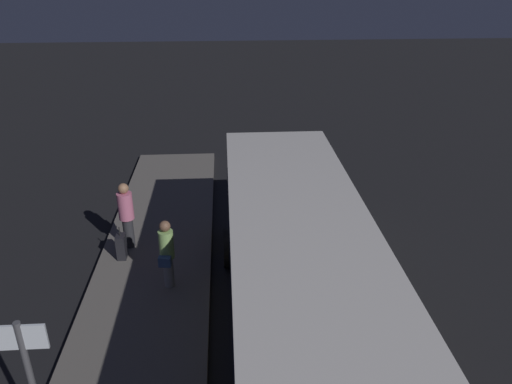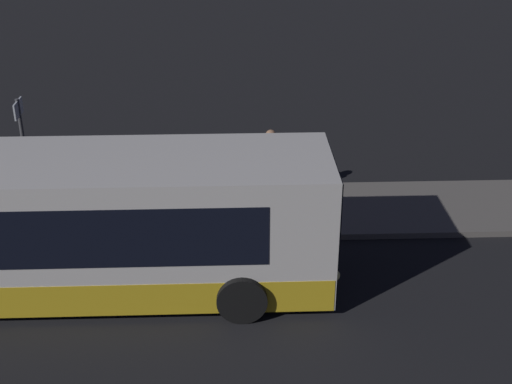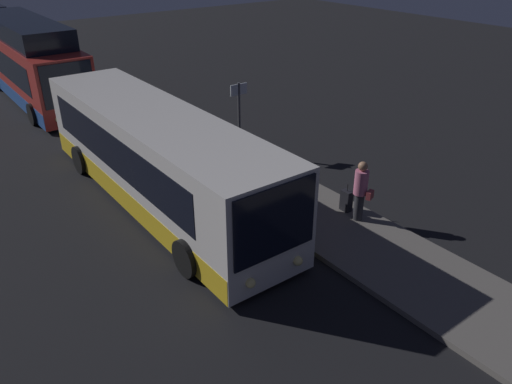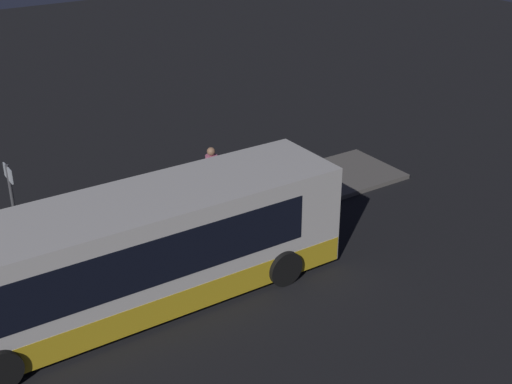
{
  "view_description": "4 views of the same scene",
  "coord_description": "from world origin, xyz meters",
  "px_view_note": "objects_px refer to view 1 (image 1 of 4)",
  "views": [
    {
      "loc": [
        -8.56,
        1.13,
        7.22
      ],
      "look_at": [
        2.65,
        0.41,
        1.89
      ],
      "focal_mm": 35.0,
      "sensor_mm": 36.0,
      "label": 1
    },
    {
      "loc": [
        2.14,
        -13.06,
        8.48
      ],
      "look_at": [
        2.65,
        0.41,
        1.89
      ],
      "focal_mm": 50.0,
      "sensor_mm": 36.0,
      "label": 2
    },
    {
      "loc": [
        11.5,
        -6.23,
        7.69
      ],
      "look_at": [
        2.65,
        0.41,
        1.89
      ],
      "focal_mm": 35.0,
      "sensor_mm": 36.0,
      "label": 3
    },
    {
      "loc": [
        -7.29,
        -14.6,
        10.54
      ],
      "look_at": [
        2.65,
        0.41,
        1.89
      ],
      "focal_mm": 50.0,
      "sensor_mm": 36.0,
      "label": 4
    }
  ],
  "objects_px": {
    "bus_lead": "(306,318)",
    "suitcase": "(122,247)",
    "passenger_boarding": "(126,213)",
    "passenger_waiting": "(167,252)",
    "sign_post": "(31,379)"
  },
  "relations": [
    {
      "from": "bus_lead",
      "to": "sign_post",
      "type": "bearing_deg",
      "value": 109.38
    },
    {
      "from": "bus_lead",
      "to": "suitcase",
      "type": "distance_m",
      "value": 5.97
    },
    {
      "from": "bus_lead",
      "to": "passenger_boarding",
      "type": "xyz_separation_m",
      "value": [
        4.84,
        3.97,
        -0.32
      ]
    },
    {
      "from": "passenger_waiting",
      "to": "suitcase",
      "type": "bearing_deg",
      "value": -37.88
    },
    {
      "from": "passenger_waiting",
      "to": "sign_post",
      "type": "distance_m",
      "value": 4.7
    },
    {
      "from": "passenger_boarding",
      "to": "suitcase",
      "type": "height_order",
      "value": "passenger_boarding"
    },
    {
      "from": "suitcase",
      "to": "passenger_boarding",
      "type": "bearing_deg",
      "value": -9.03
    },
    {
      "from": "bus_lead",
      "to": "passenger_waiting",
      "type": "height_order",
      "value": "bus_lead"
    },
    {
      "from": "bus_lead",
      "to": "passenger_waiting",
      "type": "distance_m",
      "value": 4.04
    },
    {
      "from": "bus_lead",
      "to": "suitcase",
      "type": "height_order",
      "value": "bus_lead"
    },
    {
      "from": "passenger_boarding",
      "to": "suitcase",
      "type": "xyz_separation_m",
      "value": [
        -0.59,
        0.09,
        -0.67
      ]
    },
    {
      "from": "suitcase",
      "to": "sign_post",
      "type": "height_order",
      "value": "sign_post"
    },
    {
      "from": "sign_post",
      "to": "passenger_boarding",
      "type": "bearing_deg",
      "value": -1.76
    },
    {
      "from": "passenger_boarding",
      "to": "suitcase",
      "type": "relative_size",
      "value": 2.05
    },
    {
      "from": "passenger_boarding",
      "to": "passenger_waiting",
      "type": "bearing_deg",
      "value": -76.45
    }
  ]
}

